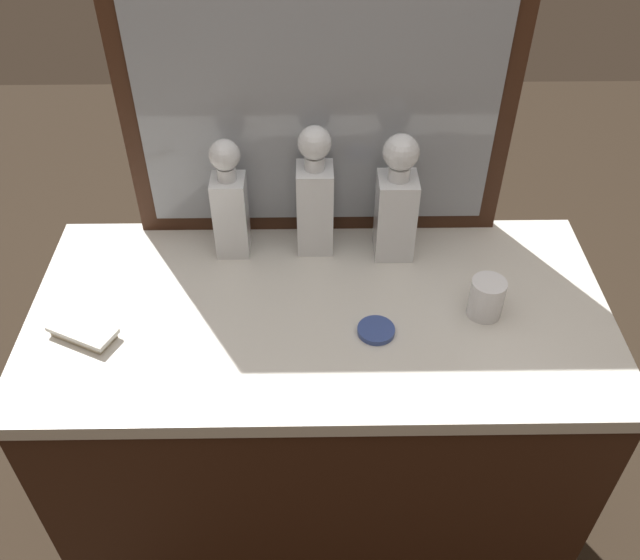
{
  "coord_description": "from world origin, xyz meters",
  "views": [
    {
      "loc": [
        -0.01,
        -1.03,
        1.95
      ],
      "look_at": [
        0.0,
        0.0,
        1.02
      ],
      "focal_mm": 38.38,
      "sensor_mm": 36.0,
      "label": 1
    }
  ],
  "objects_px": {
    "crystal_tumbler_center": "(486,299)",
    "crystal_decanter_front": "(396,208)",
    "silver_brush_right": "(83,332)",
    "crystal_decanter_rear": "(315,201)",
    "porcelain_dish": "(376,330)",
    "crystal_decanter_left": "(230,209)"
  },
  "relations": [
    {
      "from": "crystal_decanter_rear",
      "to": "crystal_decanter_left",
      "type": "relative_size",
      "value": 1.08
    },
    {
      "from": "crystal_decanter_front",
      "to": "crystal_decanter_left",
      "type": "xyz_separation_m",
      "value": [
        -0.37,
        0.01,
        -0.01
      ]
    },
    {
      "from": "crystal_tumbler_center",
      "to": "porcelain_dish",
      "type": "relative_size",
      "value": 1.13
    },
    {
      "from": "crystal_decanter_front",
      "to": "crystal_tumbler_center",
      "type": "relative_size",
      "value": 3.49
    },
    {
      "from": "crystal_decanter_left",
      "to": "porcelain_dish",
      "type": "xyz_separation_m",
      "value": [
        0.31,
        -0.27,
        -0.11
      ]
    },
    {
      "from": "crystal_decanter_front",
      "to": "porcelain_dish",
      "type": "xyz_separation_m",
      "value": [
        -0.06,
        -0.26,
        -0.12
      ]
    },
    {
      "from": "crystal_decanter_left",
      "to": "silver_brush_right",
      "type": "distance_m",
      "value": 0.41
    },
    {
      "from": "crystal_decanter_front",
      "to": "crystal_decanter_left",
      "type": "distance_m",
      "value": 0.37
    },
    {
      "from": "crystal_decanter_front",
      "to": "crystal_tumbler_center",
      "type": "bearing_deg",
      "value": -50.12
    },
    {
      "from": "crystal_decanter_rear",
      "to": "crystal_tumbler_center",
      "type": "relative_size",
      "value": 3.58
    },
    {
      "from": "silver_brush_right",
      "to": "porcelain_dish",
      "type": "xyz_separation_m",
      "value": [
        0.59,
        0.0,
        -0.01
      ]
    },
    {
      "from": "crystal_decanter_front",
      "to": "crystal_decanter_left",
      "type": "height_order",
      "value": "crystal_decanter_front"
    },
    {
      "from": "crystal_decanter_rear",
      "to": "silver_brush_right",
      "type": "distance_m",
      "value": 0.56
    },
    {
      "from": "silver_brush_right",
      "to": "porcelain_dish",
      "type": "bearing_deg",
      "value": 0.27
    },
    {
      "from": "crystal_decanter_front",
      "to": "crystal_decanter_rear",
      "type": "xyz_separation_m",
      "value": [
        -0.18,
        0.02,
        0.0
      ]
    },
    {
      "from": "crystal_decanter_rear",
      "to": "porcelain_dish",
      "type": "relative_size",
      "value": 4.06
    },
    {
      "from": "crystal_decanter_front",
      "to": "porcelain_dish",
      "type": "distance_m",
      "value": 0.29
    },
    {
      "from": "silver_brush_right",
      "to": "crystal_decanter_rear",
      "type": "bearing_deg",
      "value": 31.24
    },
    {
      "from": "crystal_decanter_front",
      "to": "porcelain_dish",
      "type": "height_order",
      "value": "crystal_decanter_front"
    },
    {
      "from": "crystal_decanter_rear",
      "to": "crystal_tumbler_center",
      "type": "xyz_separation_m",
      "value": [
        0.35,
        -0.23,
        -0.09
      ]
    },
    {
      "from": "crystal_tumbler_center",
      "to": "crystal_decanter_front",
      "type": "bearing_deg",
      "value": 129.88
    },
    {
      "from": "crystal_tumbler_center",
      "to": "silver_brush_right",
      "type": "relative_size",
      "value": 0.58
    }
  ]
}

